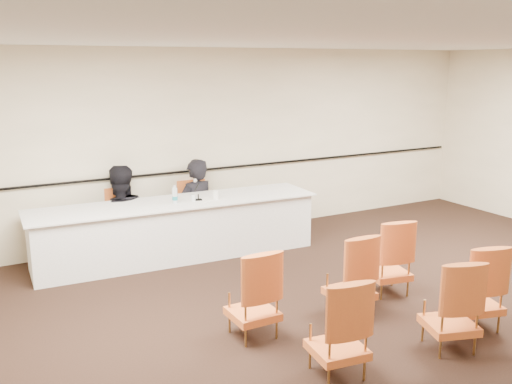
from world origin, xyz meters
TOP-DOWN VIEW (x-y plane):
  - floor at (0.00, 0.00)m, footprint 10.00×10.00m
  - ceiling at (0.00, 0.00)m, footprint 10.00×10.00m
  - wall_back at (0.00, 4.00)m, footprint 10.00×0.04m
  - wall_rail at (0.00, 3.96)m, footprint 9.80×0.04m
  - panel_table at (-1.11, 3.20)m, footprint 4.18×1.15m
  - panelist_main at (-0.56, 3.77)m, footprint 0.72×0.55m
  - panelist_main_chair at (-0.56, 3.77)m, footprint 0.52×0.52m
  - panelist_second at (-1.76, 3.83)m, footprint 0.94×0.76m
  - panelist_second_chair at (-1.76, 3.83)m, footprint 0.52×0.52m
  - papers at (-0.72, 3.08)m, footprint 0.36×0.32m
  - microphone at (-0.80, 3.11)m, footprint 0.13×0.22m
  - water_bottle at (-1.15, 3.12)m, footprint 0.10×0.10m
  - drinking_glass at (-0.88, 3.10)m, footprint 0.08×0.08m
  - coffee_cup at (-0.55, 3.05)m, footprint 0.09×0.09m
  - aud_chair_front_left at (-1.31, 0.51)m, footprint 0.50×0.50m
  - aud_chair_front_mid at (-0.11, 0.45)m, footprint 0.51×0.51m
  - aud_chair_front_right at (0.68, 0.71)m, footprint 0.59×0.59m
  - aud_chair_back_left at (-1.00, -0.52)m, footprint 0.56×0.56m
  - aud_chair_back_mid at (0.26, -0.66)m, footprint 0.63×0.63m
  - aud_chair_back_right at (0.85, -0.45)m, footprint 0.62×0.62m

SIDE VIEW (x-z plane):
  - floor at x=0.00m, z-range 0.00..0.00m
  - panelist_second at x=-1.76m, z-range -0.50..1.31m
  - panel_table at x=-1.11m, z-range 0.00..0.83m
  - panelist_main at x=-0.56m, z-range -0.46..1.32m
  - panelist_main_chair at x=-0.56m, z-range 0.00..0.95m
  - panelist_second_chair at x=-1.76m, z-range 0.00..0.95m
  - aud_chair_front_left at x=-1.31m, z-range 0.00..0.95m
  - aud_chair_front_mid at x=-0.11m, z-range 0.00..0.95m
  - aud_chair_front_right at x=0.68m, z-range 0.00..0.95m
  - aud_chair_back_left at x=-1.00m, z-range 0.00..0.95m
  - aud_chair_back_mid at x=0.26m, z-range 0.00..0.95m
  - aud_chair_back_right at x=0.85m, z-range 0.00..0.95m
  - papers at x=-0.72m, z-range 0.83..0.83m
  - drinking_glass at x=-0.88m, z-range 0.83..0.93m
  - coffee_cup at x=-0.55m, z-range 0.83..0.96m
  - water_bottle at x=-1.15m, z-range 0.83..1.09m
  - microphone at x=-0.80m, z-range 0.83..1.13m
  - wall_rail at x=0.00m, z-range 1.09..1.11m
  - wall_back at x=0.00m, z-range 0.00..3.00m
  - ceiling at x=0.00m, z-range 3.00..3.00m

